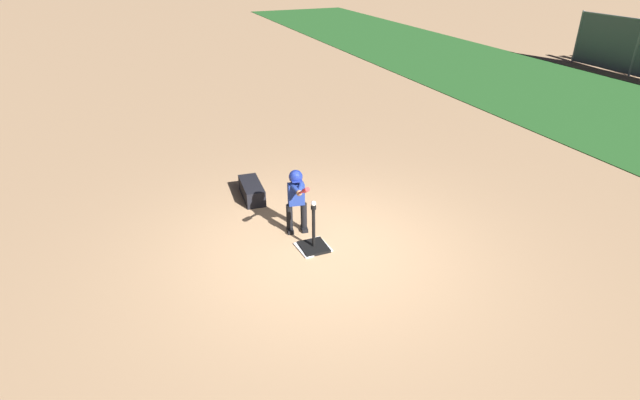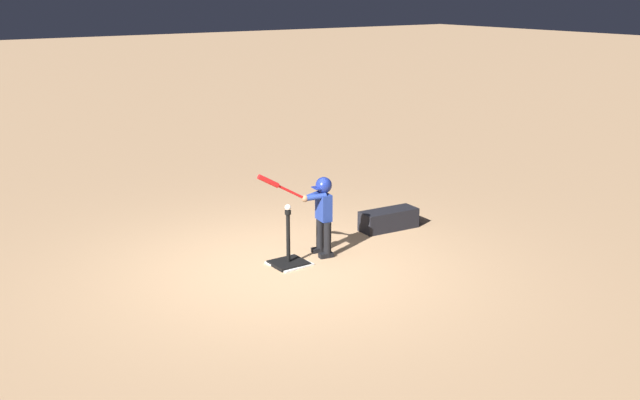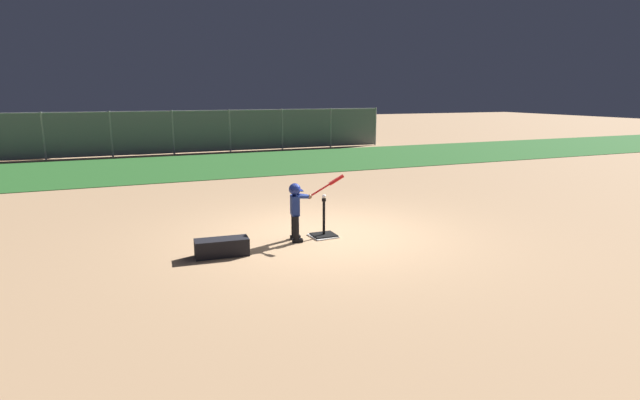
{
  "view_description": "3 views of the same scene",
  "coord_description": "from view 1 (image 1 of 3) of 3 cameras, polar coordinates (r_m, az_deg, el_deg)",
  "views": [
    {
      "loc": [
        5.62,
        -2.36,
        3.97
      ],
      "look_at": [
        -0.04,
        -0.04,
        0.81
      ],
      "focal_mm": 28.0,
      "sensor_mm": 36.0,
      "label": 1
    },
    {
      "loc": [
        4.47,
        7.24,
        3.3
      ],
      "look_at": [
        -0.77,
        -0.39,
        0.66
      ],
      "focal_mm": 42.0,
      "sensor_mm": 36.0,
      "label": 2
    },
    {
      "loc": [
        -3.45,
        -8.09,
        2.54
      ],
      "look_at": [
        -0.12,
        0.05,
        0.64
      ],
      "focal_mm": 28.0,
      "sensor_mm": 36.0,
      "label": 3
    }
  ],
  "objects": [
    {
      "name": "batter_child",
      "position": [
        7.41,
        -2.69,
        0.64
      ],
      "size": [
        0.97,
        0.34,
        1.15
      ],
      "color": "black",
      "rests_on": "ground_plane"
    },
    {
      "name": "batting_tee",
      "position": [
        7.27,
        -0.72,
        -4.85
      ],
      "size": [
        0.42,
        0.37,
        0.7
      ],
      "color": "black",
      "rests_on": "ground_plane"
    },
    {
      "name": "bleachers_center",
      "position": [
        21.56,
        32.17,
        13.88
      ],
      "size": [
        3.48,
        2.16,
        0.92
      ],
      "color": "#93969E",
      "rests_on": "ground_plane"
    },
    {
      "name": "baseball",
      "position": [
        6.95,
        -0.75,
        -0.41
      ],
      "size": [
        0.07,
        0.07,
        0.07
      ],
      "primitive_type": "sphere",
      "color": "white",
      "rests_on": "batting_tee"
    },
    {
      "name": "ground_plane",
      "position": [
        7.27,
        0.38,
        -5.77
      ],
      "size": [
        90.0,
        90.0,
        0.0
      ],
      "primitive_type": "plane",
      "color": "tan"
    },
    {
      "name": "home_plate",
      "position": [
        7.33,
        -0.82,
        -5.4
      ],
      "size": [
        0.47,
        0.47,
        0.02
      ],
      "primitive_type": "cube",
      "rotation": [
        0.0,
        0.0,
        0.08
      ],
      "color": "white",
      "rests_on": "ground_plane"
    },
    {
      "name": "equipment_bag",
      "position": [
        8.75,
        -7.8,
        1.08
      ],
      "size": [
        0.86,
        0.38,
        0.28
      ],
      "primitive_type": "cube",
      "rotation": [
        0.0,
        0.0,
        -0.07
      ],
      "color": "black",
      "rests_on": "ground_plane"
    }
  ]
}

